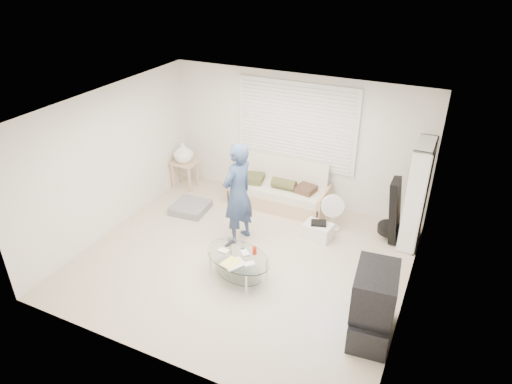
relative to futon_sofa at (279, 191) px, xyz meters
The scene contains 13 objects.
ground 1.90m from the futon_sofa, 85.08° to the right, with size 5.00×5.00×0.00m, color tan.
room_shell 1.93m from the futon_sofa, 83.40° to the right, with size 5.02×4.52×2.51m.
window_blinds 1.30m from the futon_sofa, 64.07° to the left, with size 2.32×0.08×1.62m.
futon_sofa is the anchor object (origin of this frame).
grey_floor_pillow 1.73m from the futon_sofa, 146.94° to the right, with size 0.63×0.63×0.14m, color slate.
side_table 2.11m from the futon_sofa, behind, with size 0.50×0.40×0.99m.
bookshelf 2.57m from the futon_sofa, ahead, with size 0.29×0.77×1.82m.
guitar_case 2.22m from the futon_sofa, ahead, with size 0.40×0.41×1.11m.
floor_fan 1.25m from the futon_sofa, 18.07° to the right, with size 0.42×0.29×0.69m.
storage_bin 1.32m from the futon_sofa, 36.32° to the right, with size 0.50×0.38×0.32m.
tv_unit 3.50m from the futon_sofa, 47.65° to the right, with size 0.59×0.96×1.00m.
coffee_table 2.34m from the futon_sofa, 82.43° to the right, with size 1.27×1.01×0.53m.
standing_person 1.51m from the futon_sofa, 97.18° to the right, with size 0.65×0.42×1.77m, color navy.
Camera 1 is at (2.74, -5.30, 4.47)m, focal length 32.00 mm.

